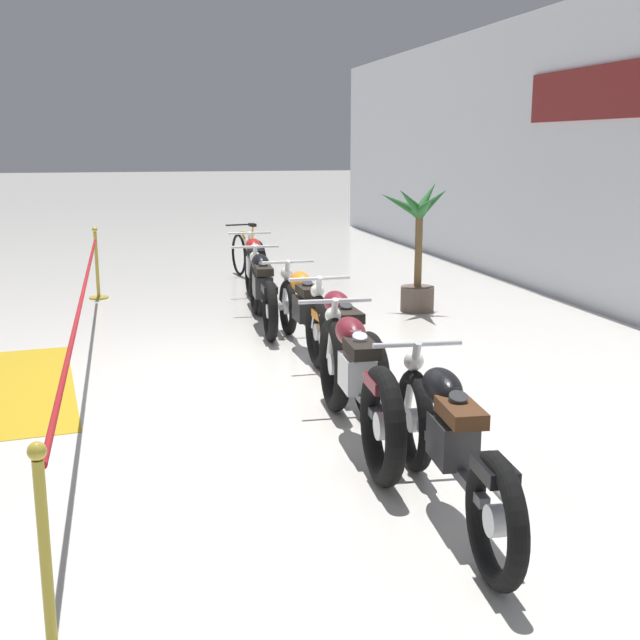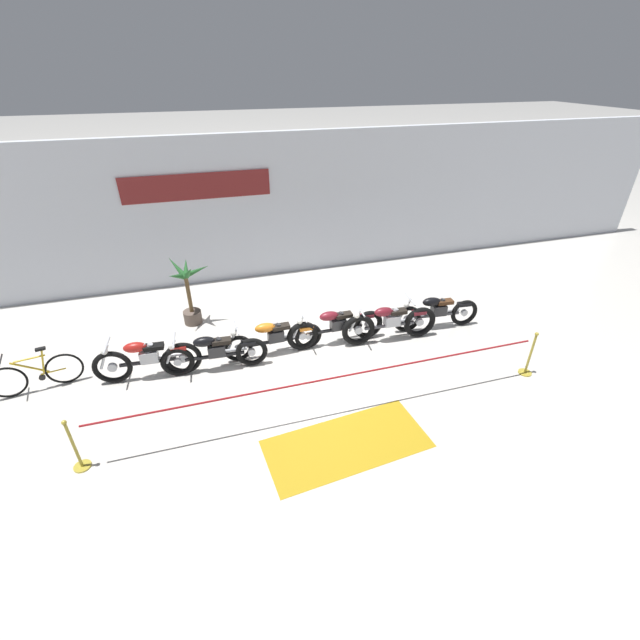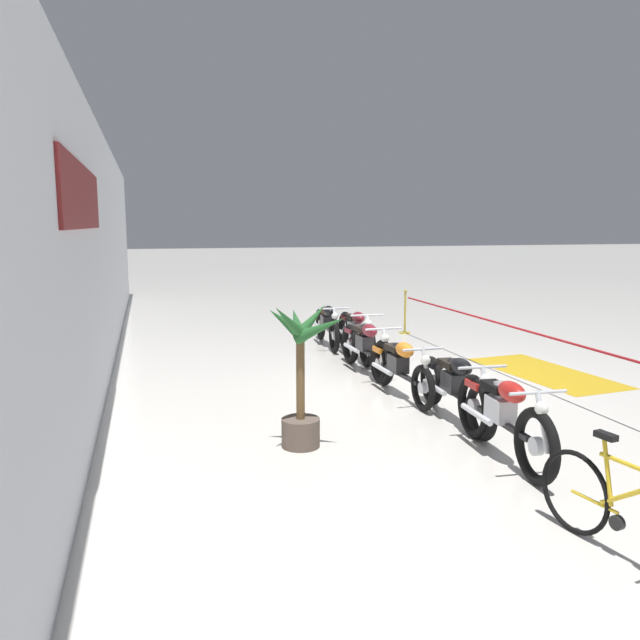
% 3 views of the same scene
% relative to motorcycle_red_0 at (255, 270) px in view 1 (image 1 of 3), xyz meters
% --- Properties ---
extents(ground_plane, '(120.00, 120.00, 0.00)m').
position_rel_motorcycle_red_0_xyz_m(ground_plane, '(3.48, -0.59, -0.49)').
color(ground_plane, silver).
extents(motorcycle_red_0, '(2.20, 0.62, 0.97)m').
position_rel_motorcycle_red_0_xyz_m(motorcycle_red_0, '(0.00, 0.00, 0.00)').
color(motorcycle_red_0, black).
rests_on(motorcycle_red_0, ground).
extents(motorcycle_black_1, '(2.28, 0.62, 0.93)m').
position_rel_motorcycle_red_0_xyz_m(motorcycle_black_1, '(1.37, -0.13, -0.03)').
color(motorcycle_black_1, black).
rests_on(motorcycle_black_1, ground).
extents(motorcycle_orange_2, '(2.29, 0.62, 0.91)m').
position_rel_motorcycle_red_0_xyz_m(motorcycle_orange_2, '(2.70, 0.10, -0.03)').
color(motorcycle_orange_2, black).
rests_on(motorcycle_orange_2, ground).
extents(motorcycle_maroon_3, '(2.39, 0.62, 0.95)m').
position_rel_motorcycle_red_0_xyz_m(motorcycle_maroon_3, '(4.20, 0.11, -0.03)').
color(motorcycle_maroon_3, black).
rests_on(motorcycle_maroon_3, ground).
extents(motorcycle_maroon_4, '(2.37, 0.62, 0.98)m').
position_rel_motorcycle_red_0_xyz_m(motorcycle_maroon_4, '(5.47, -0.14, -0.01)').
color(motorcycle_maroon_4, black).
rests_on(motorcycle_maroon_4, ground).
extents(motorcycle_black_5, '(2.25, 0.62, 0.93)m').
position_rel_motorcycle_red_0_xyz_m(motorcycle_black_5, '(6.83, 0.05, -0.02)').
color(motorcycle_black_5, black).
rests_on(motorcycle_black_5, ground).
extents(bicycle, '(1.72, 0.49, 0.96)m').
position_rel_motorcycle_red_0_xyz_m(bicycle, '(-2.16, 0.24, -0.11)').
color(bicycle, black).
rests_on(bicycle, ground).
extents(potted_palm_left_of_row, '(1.06, 0.89, 1.80)m').
position_rel_motorcycle_red_0_xyz_m(potted_palm_left_of_row, '(0.97, 2.06, 0.35)').
color(potted_palm_left_of_row, brown).
rests_on(potted_palm_left_of_row, ground).
extents(stanchion_far_left, '(8.79, 0.28, 1.05)m').
position_rel_motorcycle_red_0_xyz_m(stanchion_far_left, '(2.04, -2.17, 0.23)').
color(stanchion_far_left, gold).
rests_on(stanchion_far_left, ground).
extents(stanchion_mid_left, '(0.28, 0.28, 1.05)m').
position_rel_motorcycle_red_0_xyz_m(stanchion_mid_left, '(7.80, -2.17, -0.13)').
color(stanchion_mid_left, gold).
rests_on(stanchion_mid_left, ground).
extents(floor_banner, '(3.00, 1.58, 0.01)m').
position_rel_motorcycle_red_0_xyz_m(floor_banner, '(3.40, -2.97, -0.49)').
color(floor_banner, '#B78E19').
rests_on(floor_banner, ground).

